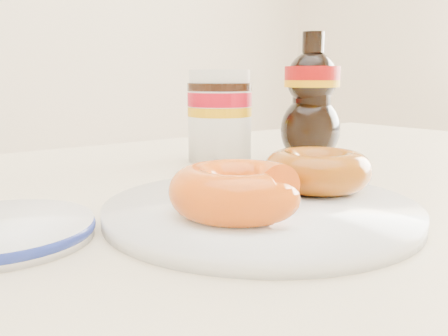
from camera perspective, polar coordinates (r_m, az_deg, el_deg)
dining_table at (r=0.52m, az=5.30°, el=-12.18°), size 1.40×0.90×0.75m
plate at (r=0.42m, az=4.23°, el=-4.77°), size 0.26×0.26×0.01m
donut_bitten at (r=0.38m, az=1.63°, el=-2.57°), size 0.13×0.13×0.04m
donut_whole at (r=0.47m, az=10.59°, el=-0.22°), size 0.13×0.13×0.04m
nutella_jar at (r=0.69m, az=-0.50°, el=6.39°), size 0.09×0.09×0.12m
syrup_bottle at (r=0.71m, az=9.97°, el=7.99°), size 0.09×0.08×0.18m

